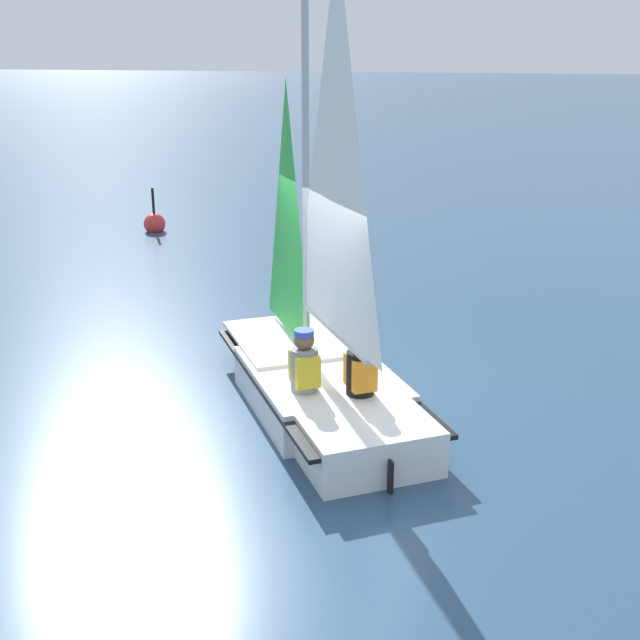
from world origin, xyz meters
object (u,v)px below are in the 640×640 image
at_px(sailor_helm, 304,377).
at_px(sailor_crew, 360,380).
at_px(buoy_marker, 155,223).
at_px(sailboat_main, 321,354).

height_order(sailor_helm, sailor_crew, same).
relative_size(sailor_helm, buoy_marker, 1.09).
bearing_deg(buoy_marker, sailor_crew, 126.84).
distance_m(sailboat_main, sailor_helm, 0.57).
bearing_deg(sailor_crew, buoy_marker, 3.19).
distance_m(sailor_helm, buoy_marker, 10.65).
bearing_deg(buoy_marker, sailor_helm, 124.08).
xyz_separation_m(sailor_helm, buoy_marker, (5.96, -8.81, -0.45)).
bearing_deg(sailor_crew, sailor_helm, 61.32).
relative_size(sailor_helm, sailor_crew, 1.00).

